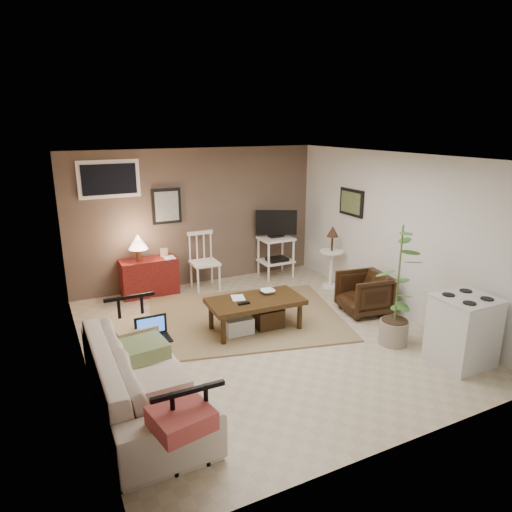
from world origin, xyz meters
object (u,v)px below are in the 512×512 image
sofa (141,364)px  red_console (148,273)px  coffee_table (255,312)px  armchair (364,291)px  stove (463,330)px  tv_stand (276,242)px  spindle_chair (204,263)px  side_table (332,250)px  potted_plant (398,282)px

sofa → red_console: 3.22m
coffee_table → sofa: 2.09m
armchair → stove: stove is taller
coffee_table → tv_stand: tv_stand is taller
tv_stand → stove: size_ratio=1.48×
spindle_chair → tv_stand: tv_stand is taller
spindle_chair → armchair: bearing=-49.1°
tv_stand → armchair: bearing=-80.1°
sofa → armchair: 3.68m
coffee_table → stove: bearing=-46.2°
armchair → side_table: bearing=178.0°
coffee_table → side_table: side_table is taller
tv_stand → armchair: size_ratio=1.85×
red_console → stove: red_console is taller
side_table → stove: (-0.16, -2.90, -0.26)m
coffee_table → armchair: (1.77, -0.17, 0.07)m
spindle_chair → tv_stand: bearing=1.0°
red_console → armchair: bearing=-39.0°
red_console → stove: 4.86m
coffee_table → sofa: bearing=-149.7°
side_table → spindle_chair: bearing=155.7°
sofa → stove: size_ratio=2.70×
potted_plant → stove: size_ratio=1.89×
spindle_chair → potted_plant: potted_plant is taller
spindle_chair → tv_stand: (1.43, 0.02, 0.20)m
tv_stand → stove: tv_stand is taller
stove → red_console: bearing=125.3°
red_console → tv_stand: size_ratio=0.85×
side_table → tv_stand: bearing=122.0°
spindle_chair → armchair: 2.76m
coffee_table → spindle_chair: bearing=91.0°
stove → potted_plant: bearing=116.9°
potted_plant → sofa: bearing=177.9°
tv_stand → side_table: size_ratio=1.15×
sofa → side_table: bearing=-61.6°
sofa → armchair: size_ratio=3.38×
tv_stand → sofa: bearing=-137.0°
sofa → stove: bearing=-103.3°
side_table → potted_plant: 2.24m
stove → side_table: bearing=86.9°
red_console → armchair: (2.75, -2.23, -0.03)m
red_console → side_table: bearing=-19.7°
tv_stand → potted_plant: bearing=-89.0°
coffee_table → armchair: armchair is taller
sofa → stove: 3.73m
red_console → armchair: red_console is taller
side_table → potted_plant: size_ratio=0.68×
coffee_table → side_table: size_ratio=1.20×
coffee_table → stove: (1.83, -1.91, 0.15)m
red_console → spindle_chair: 0.96m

